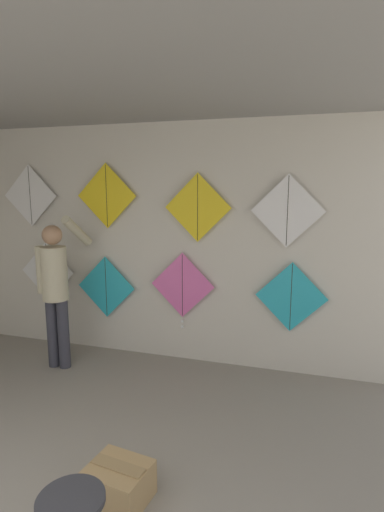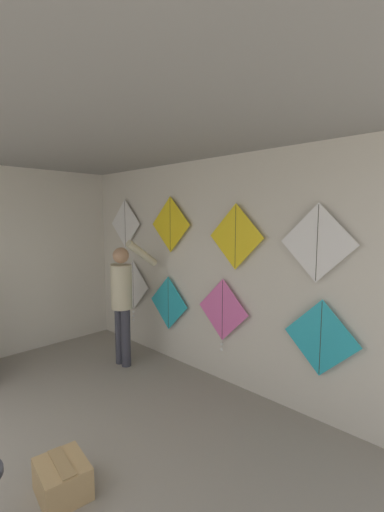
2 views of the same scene
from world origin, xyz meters
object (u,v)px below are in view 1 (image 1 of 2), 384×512
at_px(kite_0, 48,274).
at_px(kite_2, 182,287).
at_px(kite_4, 30,196).
at_px(kite_1, 106,287).
at_px(shopkeeper, 56,283).
at_px(kite_6, 198,208).
at_px(kite_3, 291,297).
at_px(kite_7, 288,211).
at_px(cardboard_box, 119,483).
at_px(kite_5, 107,196).

xyz_separation_m(kite_0, kite_2, (1.85, 0.00, -0.04)).
bearing_deg(kite_4, kite_1, 0.00).
height_order(shopkeeper, kite_2, shopkeeper).
distance_m(kite_1, kite_6, 1.56).
height_order(kite_3, kite_7, kite_7).
relative_size(kite_0, kite_1, 1.27).
bearing_deg(kite_3, kite_4, 180.00).
height_order(shopkeeper, kite_0, shopkeeper).
xyz_separation_m(cardboard_box, kite_6, (-0.08, 2.20, 1.72)).
distance_m(kite_4, kite_7, 3.21).
relative_size(kite_4, kite_5, 1.00).
bearing_deg(kite_4, kite_3, 0.00).
height_order(kite_2, kite_7, kite_7).
distance_m(shopkeeper, kite_0, 0.77).
relative_size(shopkeeper, kite_2, 1.94).
height_order(cardboard_box, kite_0, kite_0).
xyz_separation_m(kite_1, kite_5, (0.05, 0.00, 1.13)).
height_order(kite_4, kite_5, kite_5).
bearing_deg(shopkeeper, kite_2, 20.91).
distance_m(kite_3, kite_4, 3.45).
xyz_separation_m(kite_0, kite_1, (0.85, 0.00, -0.12)).
distance_m(shopkeeper, cardboard_box, 2.45).
distance_m(kite_6, kite_7, 0.98).
distance_m(kite_5, kite_7, 2.12).
relative_size(kite_0, kite_7, 1.27).
height_order(kite_1, kite_7, kite_7).
bearing_deg(kite_6, kite_3, 0.00).
height_order(cardboard_box, kite_2, kite_2).
relative_size(shopkeeper, kite_7, 2.28).
relative_size(kite_0, kite_5, 1.27).
distance_m(kite_2, kite_5, 1.42).
distance_m(cardboard_box, kite_0, 3.16).
bearing_deg(kite_2, kite_4, 179.99).
relative_size(kite_1, kite_7, 1.00).
bearing_deg(kite_5, kite_6, 0.00).
distance_m(cardboard_box, kite_7, 2.92).
bearing_deg(kite_6, kite_0, -179.98).
relative_size(shopkeeper, cardboard_box, 4.01).
relative_size(kite_2, kite_4, 1.18).
relative_size(shopkeeper, kite_0, 1.80).
height_order(shopkeeper, cardboard_box, shopkeeper).
distance_m(shopkeeper, kite_4, 1.32).
height_order(cardboard_box, kite_4, kite_4).
bearing_deg(kite_1, kite_7, 0.00).
distance_m(cardboard_box, kite_2, 2.35).
bearing_deg(cardboard_box, kite_2, 96.91).
bearing_deg(kite_7, shopkeeper, -167.36).
xyz_separation_m(cardboard_box, kite_2, (-0.27, 2.20, 0.79)).
bearing_deg(kite_2, kite_1, 179.98).
xyz_separation_m(kite_3, kite_5, (-2.19, 0.00, 1.07)).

